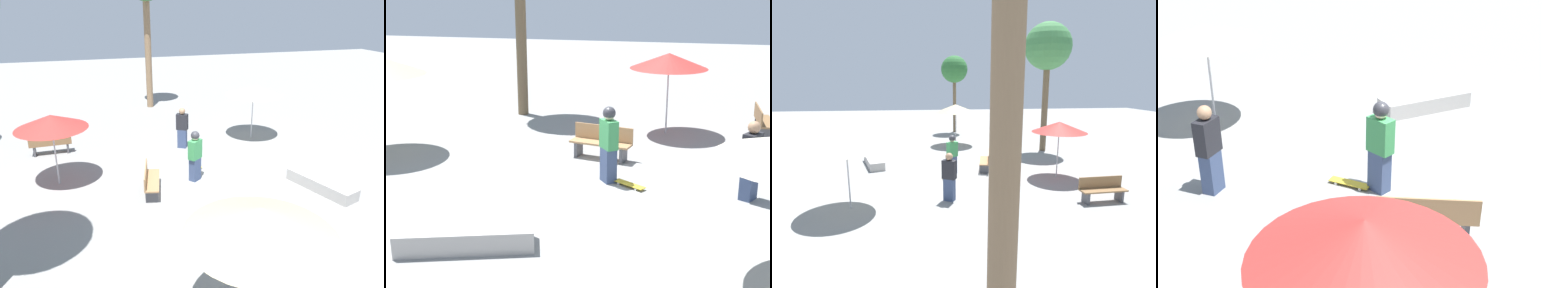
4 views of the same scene
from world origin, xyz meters
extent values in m
plane|color=gray|center=(0.00, 0.00, 0.00)|extent=(60.00, 60.00, 0.00)
cube|color=#38476B|center=(-0.25, 0.82, 0.40)|extent=(0.45, 0.43, 0.79)
cube|color=#388C4C|center=(-0.25, 0.82, 1.12)|extent=(0.53, 0.49, 0.66)
sphere|color=beige|center=(-0.25, 0.82, 1.58)|extent=(0.26, 0.26, 0.26)
sphere|color=#2D2D33|center=(-0.25, 0.82, 1.61)|extent=(0.29, 0.29, 0.29)
cube|color=gold|center=(-0.03, 1.34, 0.06)|extent=(0.59, 0.78, 0.02)
cylinder|color=silver|center=(0.03, 1.60, 0.03)|extent=(0.05, 0.06, 0.05)
cylinder|color=silver|center=(0.18, 1.51, 0.03)|extent=(0.05, 0.06, 0.05)
cylinder|color=silver|center=(-0.23, 1.18, 0.03)|extent=(0.05, 0.06, 0.05)
cylinder|color=silver|center=(-0.09, 1.09, 0.03)|extent=(0.05, 0.06, 0.05)
cube|color=#A8A39E|center=(3.48, -0.97, 0.19)|extent=(1.37, 2.42, 0.39)
cube|color=#47474C|center=(-1.67, 0.94, 0.20)|extent=(0.40, 0.16, 0.40)
cube|color=#47474C|center=(-1.92, -0.28, 0.20)|extent=(0.40, 0.16, 0.40)
cube|color=#9E754C|center=(-1.80, 0.33, 0.42)|extent=(0.75, 1.66, 0.05)
cube|color=#9E754C|center=(-1.99, 0.37, 0.65)|extent=(0.36, 1.58, 0.40)
cube|color=#47474C|center=(-5.73, 4.59, 0.20)|extent=(0.10, 0.40, 0.40)
cube|color=#47474C|center=(-4.48, 4.65, 0.20)|extent=(0.10, 0.40, 0.40)
cube|color=olive|center=(-5.10, 4.62, 0.42)|extent=(1.62, 0.51, 0.05)
cube|color=olive|center=(-5.09, 4.42, 0.65)|extent=(1.60, 0.11, 0.40)
cylinder|color=#B7B7BC|center=(-0.96, -5.46, 1.22)|extent=(0.05, 0.05, 2.44)
cone|color=#C6B289|center=(-0.96, -5.46, 2.36)|extent=(2.65, 2.65, 0.52)
cylinder|color=#B7B7BC|center=(-4.69, 1.76, 1.12)|extent=(0.05, 0.05, 2.25)
cone|color=red|center=(-4.69, 1.76, 2.18)|extent=(2.28, 2.28, 0.45)
cylinder|color=#B7B7BC|center=(3.33, 4.17, 1.09)|extent=(0.05, 0.05, 2.19)
cone|color=beige|center=(3.33, 4.17, 2.13)|extent=(2.38, 2.38, 0.38)
cylinder|color=brown|center=(-5.99, -3.22, 2.80)|extent=(0.35, 0.35, 5.59)
sphere|color=#428447|center=(-5.99, -3.22, 5.98)|extent=(2.63, 2.63, 2.63)
cylinder|color=#896B4C|center=(-0.09, 10.51, 3.21)|extent=(0.36, 0.36, 6.42)
cylinder|color=brown|center=(-1.33, -10.56, 2.34)|extent=(0.26, 0.26, 4.68)
sphere|color=#2D6B33|center=(-1.33, -10.56, 4.99)|extent=(2.10, 2.10, 2.10)
cube|color=#38476B|center=(0.09, 3.86, 0.39)|extent=(0.44, 0.40, 0.79)
cube|color=#232328|center=(0.09, 3.86, 1.11)|extent=(0.53, 0.45, 0.65)
sphere|color=tan|center=(0.09, 3.86, 1.57)|extent=(0.26, 0.26, 0.26)
camera|label=1|loc=(-3.48, -10.21, 5.76)|focal=35.00mm
camera|label=2|loc=(11.06, 2.84, 4.38)|focal=50.00mm
camera|label=3|loc=(0.73, 13.64, 4.06)|focal=28.00mm
camera|label=4|loc=(-8.67, 2.37, 5.14)|focal=50.00mm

